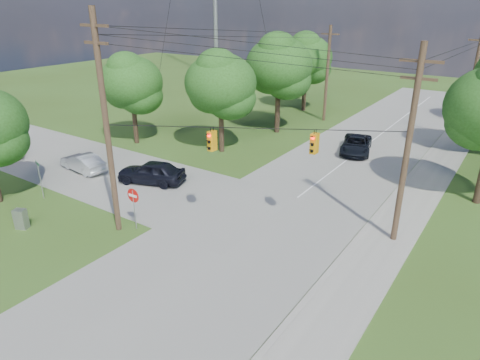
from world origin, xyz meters
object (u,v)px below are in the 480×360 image
Objects in this scene: car_cross_dark at (151,172)px; do_not_enter_sign at (134,200)px; pole_north_e at (471,87)px; car_cross_silver at (83,162)px; pole_sw at (106,124)px; control_cabinet at (21,219)px; car_main_north at (356,145)px; pole_north_w at (327,73)px; car_cross_far at (7,148)px; pole_ne at (408,146)px.

do_not_enter_sign is (4.10, -5.38, 0.97)m from car_cross_dark.
car_cross_silver is at bearing -132.54° from pole_north_e.
do_not_enter_sign is (0.80, 0.60, -4.40)m from pole_sw.
control_cabinet is at bearing -27.85° from car_cross_dark.
car_cross_silver is 22.62m from car_main_north.
pole_north_w is 31.80m from car_cross_far.
pole_north_e is at bearing 63.91° from do_not_enter_sign.
pole_north_w is at bearing 89.93° from do_not_enter_sign.
pole_north_w is at bearing 165.37° from car_cross_silver.
car_cross_silver is 0.95× the size of car_cross_far.
pole_ne is at bearing -77.08° from car_main_north.
pole_north_e is at bearing 36.70° from control_cabinet.
pole_sw is at bearing -150.62° from pole_ne.
car_cross_far is at bearing -159.25° from car_main_north.
pole_north_e is 1.00× the size of pole_north_w.
car_main_north is at bearing 72.68° from pole_sw.
control_cabinet is (-4.69, -3.08, -5.63)m from pole_sw.
car_cross_dark is 1.93× the size of do_not_enter_sign.
control_cabinet is at bearing -146.71° from pole_sw.
pole_sw is 4.51m from do_not_enter_sign.
car_cross_dark is (-16.80, -23.62, -4.27)m from pole_north_e.
car_cross_dark is at bearing 116.67° from car_cross_far.
car_cross_silver is (-22.86, -24.91, -4.40)m from pole_north_e.
pole_sw is 2.84× the size of car_cross_silver.
pole_north_e is 8.35× the size of control_cabinet.
car_cross_silver is 11.01m from do_not_enter_sign.
car_main_north is (9.79, 14.85, -0.11)m from car_cross_dark.
pole_north_w is 29.21m from do_not_enter_sign.
car_cross_far reaches higher than control_cabinet.
pole_sw is 8.68m from car_cross_dark.
pole_north_e is at bearing 146.38° from car_cross_far.
pole_north_w is 3.96× the size of do_not_enter_sign.
pole_sw is at bearing -114.52° from pole_north_e.
pole_north_e is 2.26× the size of car_cross_far.
pole_north_w is 1.93× the size of car_main_north.
pole_sw reaches higher than pole_ne.
car_main_north is at bearing -51.86° from pole_north_w.
car_cross_dark is at bearing 57.04° from control_cabinet.
control_cabinet is 0.47× the size of do_not_enter_sign.
pole_north_e is at bearing 0.00° from pole_north_w.
car_cross_dark is at bearing -125.41° from pole_north_e.
car_cross_silver reaches higher than control_cabinet.
control_cabinet is (-18.19, -32.68, -4.53)m from pole_north_e.
pole_sw is 32.55m from pole_north_e.
pole_north_e is 29.30m from car_cross_dark.
do_not_enter_sign is at bearing 9.60° from control_cabinet.
pole_north_e is at bearing 36.41° from car_main_north.
pole_sw is 2.46× the size of car_cross_dark.
control_cabinet is at bearing -148.65° from do_not_enter_sign.
pole_ne is 8.77× the size of control_cabinet.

